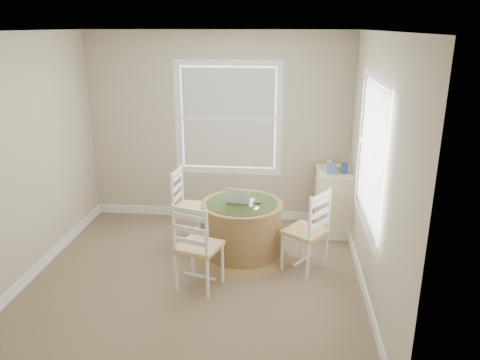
# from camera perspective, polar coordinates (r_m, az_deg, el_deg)

# --- Properties ---
(room) EXTENTS (3.64, 3.64, 2.64)m
(room) POSITION_cam_1_polar(r_m,az_deg,el_deg) (4.86, -3.59, 2.17)
(room) COLOR #7B684E
(room) RESTS_ON ground
(round_table) EXTENTS (1.14, 1.14, 0.69)m
(round_table) POSITION_cam_1_polar(r_m,az_deg,el_deg) (5.57, 0.25, -5.76)
(round_table) COLOR olive
(round_table) RESTS_ON ground
(chair_left) EXTENTS (0.44, 0.46, 0.95)m
(chair_left) POSITION_cam_1_polar(r_m,az_deg,el_deg) (5.91, -5.99, -3.35)
(chair_left) COLOR white
(chair_left) RESTS_ON ground
(chair_near) EXTENTS (0.52, 0.51, 0.95)m
(chair_near) POSITION_cam_1_polar(r_m,az_deg,el_deg) (4.91, -5.02, -8.00)
(chair_near) COLOR white
(chair_near) RESTS_ON ground
(chair_right) EXTENTS (0.57, 0.57, 0.95)m
(chair_right) POSITION_cam_1_polar(r_m,az_deg,el_deg) (5.28, 7.95, -6.15)
(chair_right) COLOR white
(chair_right) RESTS_ON ground
(laptop) EXTENTS (0.34, 0.32, 0.21)m
(laptop) POSITION_cam_1_polar(r_m,az_deg,el_deg) (5.46, -0.00, -2.43)
(laptop) COLOR white
(laptop) RESTS_ON round_table
(mouse) EXTENTS (0.08, 0.10, 0.03)m
(mouse) POSITION_cam_1_polar(r_m,az_deg,el_deg) (5.35, 1.30, -3.14)
(mouse) COLOR white
(mouse) RESTS_ON round_table
(phone) EXTENTS (0.07, 0.10, 0.02)m
(phone) POSITION_cam_1_polar(r_m,az_deg,el_deg) (5.28, 2.04, -3.53)
(phone) COLOR #B7BABF
(phone) RESTS_ON round_table
(keys) EXTENTS (0.07, 0.07, 0.02)m
(keys) POSITION_cam_1_polar(r_m,az_deg,el_deg) (5.43, 2.21, -2.86)
(keys) COLOR black
(keys) RESTS_ON round_table
(corner_chest) EXTENTS (0.51, 0.65, 0.85)m
(corner_chest) POSITION_cam_1_polar(r_m,az_deg,el_deg) (6.34, 11.31, -2.54)
(corner_chest) COLOR #F4E4B7
(corner_chest) RESTS_ON ground
(tissue_box) EXTENTS (0.12, 0.12, 0.10)m
(tissue_box) POSITION_cam_1_polar(r_m,az_deg,el_deg) (6.06, 11.03, 1.25)
(tissue_box) COLOR #4F67B6
(tissue_box) RESTS_ON corner_chest
(box_yellow) EXTENTS (0.15, 0.10, 0.06)m
(box_yellow) POSITION_cam_1_polar(r_m,az_deg,el_deg) (6.23, 12.18, 1.46)
(box_yellow) COLOR #DAE751
(box_yellow) RESTS_ON corner_chest
(box_blue) EXTENTS (0.08, 0.08, 0.12)m
(box_blue) POSITION_cam_1_polar(r_m,az_deg,el_deg) (6.10, 12.71, 1.35)
(box_blue) COLOR #2E428C
(box_blue) RESTS_ON corner_chest
(cup_cream) EXTENTS (0.07, 0.07, 0.09)m
(cup_cream) POSITION_cam_1_polar(r_m,az_deg,el_deg) (6.32, 10.76, 1.94)
(cup_cream) COLOR beige
(cup_cream) RESTS_ON corner_chest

